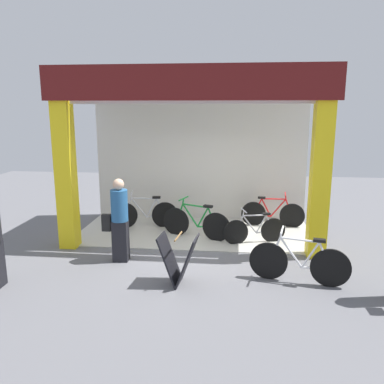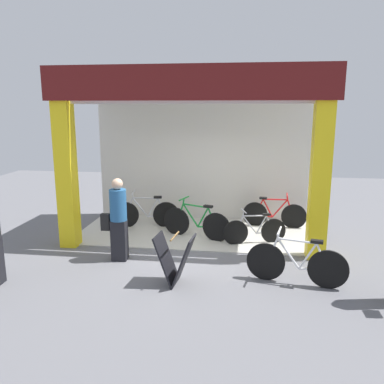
# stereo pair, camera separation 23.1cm
# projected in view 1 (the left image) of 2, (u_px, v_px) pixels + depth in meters

# --- Properties ---
(ground_plane) EXTENTS (19.20, 19.20, 0.00)m
(ground_plane) POSITION_uv_depth(u_px,v_px,m) (189.00, 251.00, 8.42)
(ground_plane) COLOR slate
(ground_plane) RESTS_ON ground
(shop_facade) EXTENTS (5.80, 2.89, 3.81)m
(shop_facade) POSITION_uv_depth(u_px,v_px,m) (195.00, 148.00, 9.34)
(shop_facade) COLOR beige
(shop_facade) RESTS_ON ground
(bicycle_inside_0) EXTENTS (1.63, 0.63, 0.94)m
(bicycle_inside_0) POSITION_uv_depth(u_px,v_px,m) (196.00, 223.00, 9.17)
(bicycle_inside_0) COLOR black
(bicycle_inside_0) RESTS_ON ground
(bicycle_inside_1) EXTENTS (1.67, 0.46, 0.92)m
(bicycle_inside_1) POSITION_uv_depth(u_px,v_px,m) (145.00, 214.00, 9.96)
(bicycle_inside_1) COLOR black
(bicycle_inside_1) RESTS_ON ground
(bicycle_inside_2) EXTENTS (1.59, 0.44, 0.88)m
(bicycle_inside_2) POSITION_uv_depth(u_px,v_px,m) (272.00, 213.00, 10.06)
(bicycle_inside_2) COLOR black
(bicycle_inside_2) RESTS_ON ground
(bicycle_inside_3) EXTENTS (1.39, 0.48, 0.79)m
(bicycle_inside_3) POSITION_uv_depth(u_px,v_px,m) (255.00, 230.00, 8.83)
(bicycle_inside_3) COLOR black
(bicycle_inside_3) RESTS_ON ground
(bicycle_parked_0) EXTENTS (1.70, 0.49, 0.95)m
(bicycle_parked_0) POSITION_uv_depth(u_px,v_px,m) (299.00, 262.00, 6.84)
(bicycle_parked_0) COLOR black
(bicycle_parked_0) RESTS_ON ground
(sandwich_board_sign) EXTENTS (0.70, 0.56, 0.89)m
(sandwich_board_sign) POSITION_uv_depth(u_px,v_px,m) (178.00, 260.00, 6.77)
(sandwich_board_sign) COLOR black
(sandwich_board_sign) RESTS_ON ground
(pedestrian_0) EXTENTS (0.53, 0.33, 1.66)m
(pedestrian_0) POSITION_uv_depth(u_px,v_px,m) (119.00, 219.00, 7.73)
(pedestrian_0) COLOR black
(pedestrian_0) RESTS_ON ground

